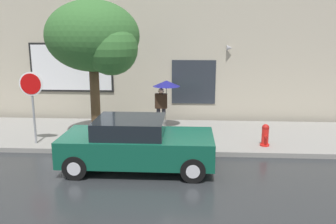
% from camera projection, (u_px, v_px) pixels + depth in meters
% --- Properties ---
extents(ground_plane, '(60.00, 60.00, 0.00)m').
position_uv_depth(ground_plane, '(124.00, 167.00, 10.09)').
color(ground_plane, '#282B2D').
extents(sidewalk, '(20.00, 4.00, 0.15)m').
position_uv_depth(sidewalk, '(139.00, 135.00, 13.00)').
color(sidewalk, gray).
rests_on(sidewalk, ground).
extents(building_facade, '(20.00, 0.67, 7.00)m').
position_uv_depth(building_facade, '(145.00, 38.00, 14.68)').
color(building_facade, '#B2A893').
rests_on(building_facade, ground).
extents(parked_car, '(4.12, 1.95, 1.43)m').
position_uv_depth(parked_car, '(137.00, 144.00, 9.85)').
color(parked_car, '#0F4C38').
rests_on(parked_car, ground).
extents(fire_hydrant, '(0.30, 0.44, 0.71)m').
position_uv_depth(fire_hydrant, '(265.00, 135.00, 11.41)').
color(fire_hydrant, red).
rests_on(fire_hydrant, sidewalk).
extents(pedestrian_with_umbrella, '(1.01, 1.01, 1.82)m').
position_uv_depth(pedestrian_with_umbrella, '(165.00, 90.00, 13.29)').
color(pedestrian_with_umbrella, black).
rests_on(pedestrian_with_umbrella, sidewalk).
extents(street_tree, '(3.02, 2.57, 4.58)m').
position_uv_depth(street_tree, '(96.00, 39.00, 11.31)').
color(street_tree, '#4C3823').
rests_on(street_tree, sidewalk).
extents(stop_sign, '(0.76, 0.10, 2.35)m').
position_uv_depth(stop_sign, '(32.00, 94.00, 11.35)').
color(stop_sign, gray).
rests_on(stop_sign, sidewalk).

